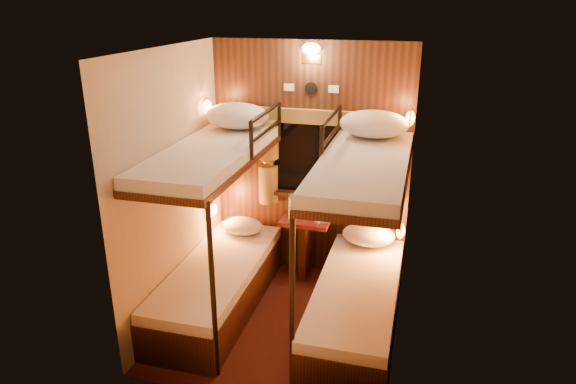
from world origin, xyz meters
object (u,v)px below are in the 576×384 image
(bottle_right, at_px, (317,214))
(bunk_left, at_px, (217,254))
(bottle_left, at_px, (292,208))
(table, at_px, (305,240))
(bunk_right, at_px, (358,272))

(bottle_right, bearing_deg, bunk_left, -137.18)
(bunk_left, xyz_separation_m, bottle_right, (0.78, 0.73, 0.18))
(bottle_left, bearing_deg, bunk_left, -123.81)
(table, distance_m, bottle_right, 0.36)
(bunk_left, bearing_deg, bottle_right, 42.82)
(bottle_right, bearing_deg, table, 157.55)
(bunk_left, distance_m, table, 1.02)
(bunk_right, xyz_separation_m, bottle_right, (-0.51, 0.73, 0.18))
(bunk_left, xyz_separation_m, table, (0.65, 0.78, -0.14))
(bunk_left, height_order, table, bunk_left)
(table, xyz_separation_m, bottle_right, (0.13, -0.06, 0.32))
(bunk_left, relative_size, table, 2.90)
(bunk_right, relative_size, bottle_left, 7.13)
(bunk_left, xyz_separation_m, bottle_left, (0.51, 0.76, 0.21))
(bunk_right, bearing_deg, bottle_right, 125.27)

